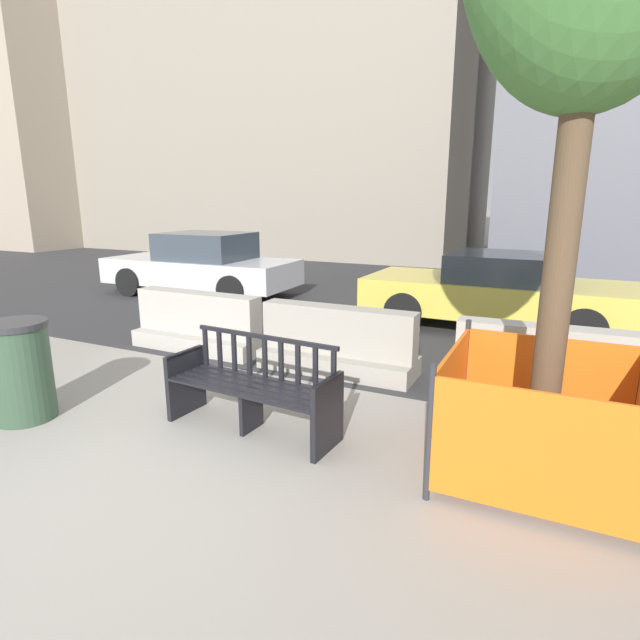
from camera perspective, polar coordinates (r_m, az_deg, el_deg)
name	(u,v)px	position (r m, az deg, el deg)	size (l,w,h in m)	color
ground_plane	(115,490)	(4.27, -22.38, -17.55)	(200.00, 200.00, 0.00)	gray
street_asphalt	(417,295)	(11.61, 11.01, 2.81)	(120.00, 12.00, 0.01)	#333335
street_bench	(252,390)	(4.77, -7.74, -7.93)	(1.72, 0.63, 0.88)	black
jersey_barrier_centre	(338,345)	(6.31, 2.02, -2.92)	(2.00, 0.69, 0.84)	#9E998E
jersey_barrier_left	(199,326)	(7.47, -13.68, -0.69)	(2.01, 0.70, 0.84)	#ADA89E
jersey_barrier_right	(551,372)	(5.90, 24.93, -5.42)	(2.02, 0.75, 0.84)	#ADA89E
construction_fence	(543,414)	(4.29, 24.10, -9.79)	(1.47, 1.47, 1.04)	#2D2D33
car_taxi_near	(499,291)	(8.89, 19.75, 3.13)	(4.34, 1.96, 1.27)	#DBC64C
car_sedan_mid	(202,265)	(11.71, -13.29, 6.14)	(4.45, 1.98, 1.41)	silver
trash_bin	(21,371)	(5.73, -31.02, -4.98)	(0.59, 0.59, 1.00)	#334C38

